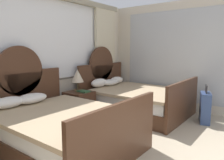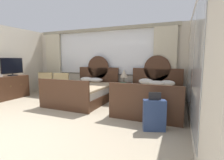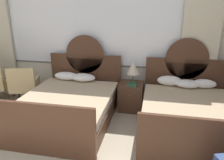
# 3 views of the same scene
# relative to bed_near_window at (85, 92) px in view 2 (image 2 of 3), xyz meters

# --- Properties ---
(wall_back_window) EXTENTS (6.33, 0.22, 2.70)m
(wall_back_window) POSITION_rel_bed_near_window_xyz_m (0.12, 1.22, 1.11)
(wall_back_window) COLOR beige
(wall_back_window) RESTS_ON ground_plane
(wall_right_mirror) EXTENTS (0.08, 4.89, 2.70)m
(wall_right_mirror) POSITION_rel_bed_near_window_xyz_m (3.31, -1.20, 1.01)
(wall_right_mirror) COLOR beige
(wall_right_mirror) RESTS_ON ground_plane
(bed_near_window) EXTENTS (1.71, 2.26, 1.59)m
(bed_near_window) POSITION_rel_bed_near_window_xyz_m (0.00, 0.00, 0.00)
(bed_near_window) COLOR #472B1C
(bed_near_window) RESTS_ON ground_plane
(bed_near_mirror) EXTENTS (1.71, 2.26, 1.59)m
(bed_near_mirror) POSITION_rel_bed_near_window_xyz_m (2.30, 0.01, 0.00)
(bed_near_mirror) COLOR #472B1C
(bed_near_mirror) RESTS_ON ground_plane
(nightstand_between_beds) EXTENTS (0.52, 0.55, 0.61)m
(nightstand_between_beds) POSITION_rel_bed_near_window_xyz_m (1.15, 0.73, -0.03)
(nightstand_between_beds) COLOR #472B1C
(nightstand_between_beds) RESTS_ON ground_plane
(table_lamp_on_nightstand) EXTENTS (0.27, 0.27, 0.48)m
(table_lamp_on_nightstand) POSITION_rel_bed_near_window_xyz_m (1.18, 0.79, 0.61)
(table_lamp_on_nightstand) COLOR brown
(table_lamp_on_nightstand) RESTS_ON nightstand_between_beds
(book_on_nightstand) EXTENTS (0.18, 0.26, 0.03)m
(book_on_nightstand) POSITION_rel_bed_near_window_xyz_m (1.19, 0.63, 0.29)
(book_on_nightstand) COLOR #285133
(book_on_nightstand) RESTS_ON nightstand_between_beds
(dresser_minibar) EXTENTS (0.54, 1.58, 0.84)m
(dresser_minibar) POSITION_rel_bed_near_window_xyz_m (-2.79, -0.87, 0.08)
(dresser_minibar) COLOR #472B1C
(dresser_minibar) RESTS_ON ground_plane
(tv_flatscreen) EXTENTS (0.20, 0.86, 0.67)m
(tv_flatscreen) POSITION_rel_bed_near_window_xyz_m (-2.76, -0.57, 0.85)
(tv_flatscreen) COLOR black
(tv_flatscreen) RESTS_ON dresser_minibar
(cup_on_dresser) EXTENTS (0.11, 0.08, 0.08)m
(cup_on_dresser) POSITION_rel_bed_near_window_xyz_m (-2.77, -1.00, 0.55)
(cup_on_dresser) COLOR white
(cup_on_dresser) RESTS_ON dresser_minibar
(armchair_by_window_left) EXTENTS (0.74, 0.74, 0.92)m
(armchair_by_window_left) POSITION_rel_bed_near_window_xyz_m (-1.33, 0.52, 0.16)
(armchair_by_window_left) COLOR tan
(armchair_by_window_left) RESTS_ON ground_plane
(armchair_by_window_centre) EXTENTS (0.68, 0.68, 0.92)m
(armchair_by_window_centre) POSITION_rel_bed_near_window_xyz_m (-2.08, 0.51, 0.16)
(armchair_by_window_centre) COLOR tan
(armchair_by_window_centre) RESTS_ON ground_plane
(armchair_by_window_right) EXTENTS (0.72, 0.72, 0.92)m
(armchair_by_window_right) POSITION_rel_bed_near_window_xyz_m (-2.11, 0.51, 0.16)
(armchair_by_window_right) COLOR tan
(armchair_by_window_right) RESTS_ON ground_plane
(suitcase_on_floor) EXTENTS (0.48, 0.32, 0.79)m
(suitcase_on_floor) POSITION_rel_bed_near_window_xyz_m (2.59, -1.52, -0.01)
(suitcase_on_floor) COLOR navy
(suitcase_on_floor) RESTS_ON ground_plane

